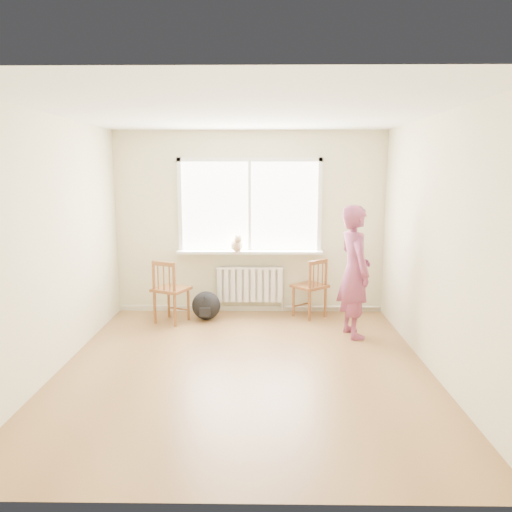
{
  "coord_description": "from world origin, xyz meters",
  "views": [
    {
      "loc": [
        0.2,
        -5.15,
        2.12
      ],
      "look_at": [
        0.11,
        1.2,
        1.03
      ],
      "focal_mm": 35.0,
      "sensor_mm": 36.0,
      "label": 1
    }
  ],
  "objects_px": {
    "cat": "(237,244)",
    "person": "(354,272)",
    "chair_left": "(169,291)",
    "backpack": "(206,306)",
    "chair_right": "(312,288)"
  },
  "relations": [
    {
      "from": "person",
      "to": "backpack",
      "type": "relative_size",
      "value": 4.13
    },
    {
      "from": "person",
      "to": "backpack",
      "type": "xyz_separation_m",
      "value": [
        -1.99,
        0.68,
        -0.64
      ]
    },
    {
      "from": "cat",
      "to": "backpack",
      "type": "height_order",
      "value": "cat"
    },
    {
      "from": "chair_left",
      "to": "backpack",
      "type": "bearing_deg",
      "value": -137.19
    },
    {
      "from": "chair_left",
      "to": "cat",
      "type": "height_order",
      "value": "cat"
    },
    {
      "from": "person",
      "to": "backpack",
      "type": "distance_m",
      "value": 2.2
    },
    {
      "from": "cat",
      "to": "person",
      "type": "bearing_deg",
      "value": -42.2
    },
    {
      "from": "chair_right",
      "to": "person",
      "type": "bearing_deg",
      "value": 79.52
    },
    {
      "from": "backpack",
      "to": "chair_right",
      "type": "bearing_deg",
      "value": 4.72
    },
    {
      "from": "person",
      "to": "cat",
      "type": "height_order",
      "value": "person"
    },
    {
      "from": "chair_right",
      "to": "cat",
      "type": "relative_size",
      "value": 2.14
    },
    {
      "from": "chair_left",
      "to": "person",
      "type": "height_order",
      "value": "person"
    },
    {
      "from": "person",
      "to": "cat",
      "type": "distance_m",
      "value": 1.83
    },
    {
      "from": "chair_right",
      "to": "backpack",
      "type": "distance_m",
      "value": 1.55
    },
    {
      "from": "backpack",
      "to": "cat",
      "type": "bearing_deg",
      "value": 31.54
    }
  ]
}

